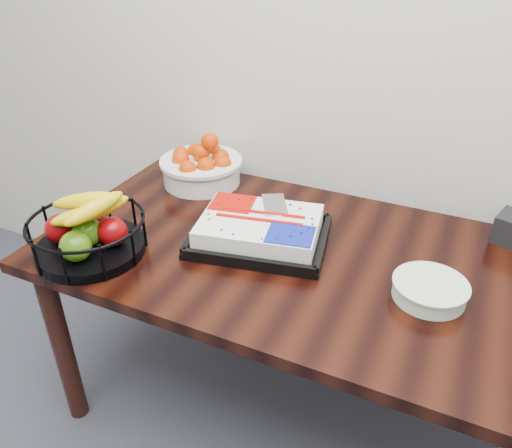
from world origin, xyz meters
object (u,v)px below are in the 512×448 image
at_px(table, 318,279).
at_px(fruit_basket, 88,232).
at_px(tangerine_bowl, 201,162).
at_px(cake_tray, 260,230).
at_px(plate_stack, 430,290).

bearing_deg(table, fruit_basket, -156.76).
bearing_deg(tangerine_bowl, cake_tray, -36.95).
bearing_deg(fruit_basket, cake_tray, 32.75).
bearing_deg(cake_tray, tangerine_bowl, 143.05).
height_order(tangerine_bowl, fruit_basket, tangerine_bowl).
bearing_deg(table, plate_stack, -10.47).
height_order(table, tangerine_bowl, tangerine_bowl).
bearing_deg(table, tangerine_bowl, 153.47).
bearing_deg(plate_stack, table, 169.53).
height_order(tangerine_bowl, plate_stack, tangerine_bowl).
height_order(fruit_basket, plate_stack, fruit_basket).
bearing_deg(cake_tray, fruit_basket, -147.25).
height_order(table, plate_stack, plate_stack).
bearing_deg(plate_stack, fruit_basket, -167.46).
relative_size(table, fruit_basket, 4.98).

